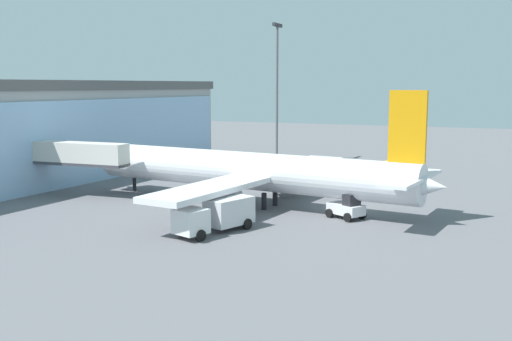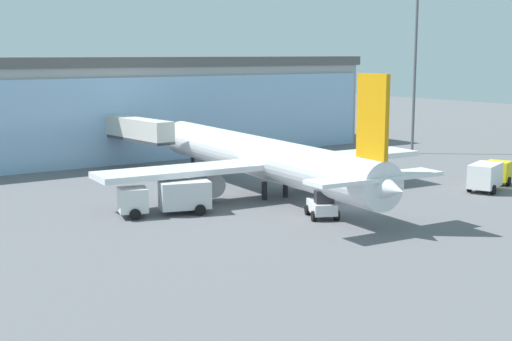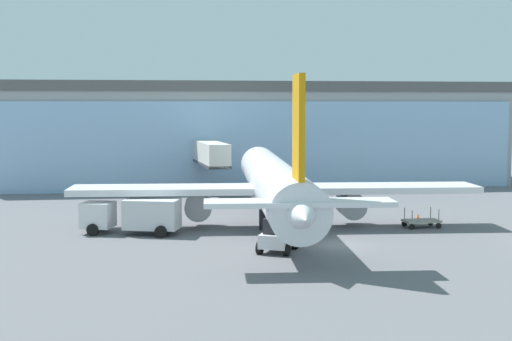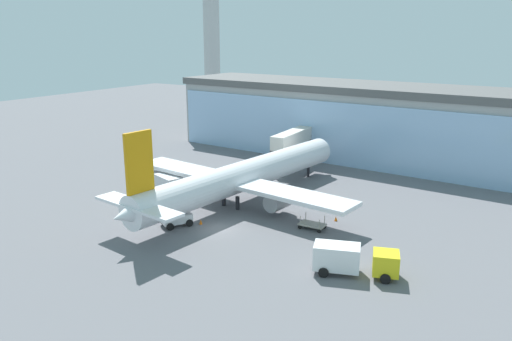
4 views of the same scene
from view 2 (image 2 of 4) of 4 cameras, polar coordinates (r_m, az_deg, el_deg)
ground at (r=60.76m, az=7.46°, el=-2.91°), size 240.00×240.00×0.00m
terminal_building at (r=92.37m, az=-10.10°, el=5.11°), size 65.40×18.75×12.39m
jet_bridge at (r=80.65m, az=-10.04°, el=3.24°), size 2.92×14.70×5.79m
apron_light_mast at (r=93.54m, az=12.63°, el=8.79°), size 3.20×0.40×20.94m
airplane at (r=64.91m, az=0.58°, el=1.00°), size 32.15×38.76×11.41m
catering_truck at (r=57.57m, az=-7.05°, el=-2.10°), size 7.62×4.46×2.65m
fuel_truck at (r=71.27m, az=18.17°, el=-0.28°), size 7.62×4.44×2.65m
baggage_cart at (r=70.50m, az=9.40°, el=-0.84°), size 2.84×1.67×1.50m
pushback_tug at (r=56.36m, az=5.32°, el=-2.83°), size 3.34×3.70×2.30m
safety_cone_nose at (r=59.19m, az=5.60°, el=-2.93°), size 0.36×0.36×0.55m
safety_cone_wingtip at (r=73.87m, az=8.07°, el=-0.52°), size 0.36×0.36×0.55m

